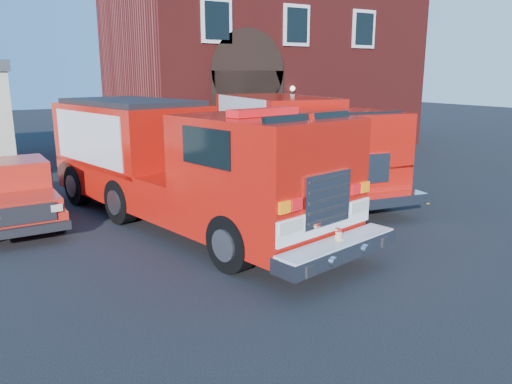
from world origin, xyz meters
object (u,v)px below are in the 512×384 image
fire_engine (180,162)px  pickup_truck (12,192)px  fire_station (259,67)px  secondary_truck (294,139)px

fire_engine → pickup_truck: fire_engine is taller
fire_station → pickup_truck: 17.26m
fire_engine → pickup_truck: (-3.84, 2.46, -0.85)m
pickup_truck → secondary_truck: size_ratio=0.54×
fire_station → pickup_truck: (-13.57, -10.09, -3.45)m
pickup_truck → fire_station: bearing=36.6°
fire_station → secondary_truck: fire_station is taller
fire_engine → secondary_truck: bearing=22.9°
fire_station → fire_engine: bearing=-127.8°
fire_station → pickup_truck: bearing=-143.4°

